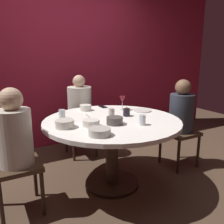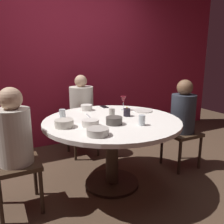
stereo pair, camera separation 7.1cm
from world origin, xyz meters
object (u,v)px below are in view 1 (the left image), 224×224
dining_table (112,132)px  candle_holder (127,112)px  cell_phone (103,107)px  wine_glass (122,100)px  bowl_rice_portion (86,108)px  seated_diner_left (15,138)px  seated_diner_right (181,113)px  cup_near_candle (112,113)px  seated_diner_back (80,107)px  cup_by_left_diner (62,114)px  cup_by_right_diner (142,120)px  bowl_salad_center (65,124)px  dinner_plate (142,111)px  bowl_sauce_side (100,132)px  bowl_small_white (115,121)px  bowl_serving_large (91,123)px

dining_table → candle_holder: candle_holder is taller
candle_holder → cell_phone: (-0.02, 0.55, -0.04)m
wine_glass → bowl_rice_portion: bearing=154.1°
seated_diner_left → seated_diner_right: seated_diner_left is taller
candle_holder → cup_near_candle: candle_holder is taller
wine_glass → seated_diner_back: bearing=117.1°
cup_by_left_diner → cup_by_right_diner: bearing=-45.2°
bowl_rice_portion → cell_phone: bearing=14.6°
seated_diner_left → bowl_salad_center: size_ratio=6.48×
seated_diner_right → candle_holder: size_ratio=10.55×
dinner_plate → cup_by_left_diner: (-0.95, 0.14, 0.04)m
bowl_rice_portion → cup_near_candle: (0.13, -0.44, 0.01)m
cup_near_candle → candle_holder: bearing=-14.1°
seated_diner_left → bowl_sauce_side: (0.63, -0.40, 0.07)m
cup_near_candle → bowl_small_white: bearing=-112.2°
wine_glass → bowl_serving_large: 0.77m
seated_diner_back → bowl_rice_portion: seated_diner_back is taller
dining_table → cup_by_left_diner: 0.57m
seated_diner_left → cell_phone: size_ratio=8.28×
dinner_plate → bowl_sauce_side: bearing=-146.2°
bowl_rice_portion → candle_holder: bearing=-58.2°
dining_table → candle_holder: (0.21, 0.05, 0.18)m
bowl_sauce_side → cup_near_candle: 0.62m
seated_diner_back → seated_diner_right: seated_diner_back is taller
wine_glass → cup_by_left_diner: 0.78m
cup_near_candle → cup_by_right_diner: cup_by_right_diner is taller
seated_diner_right → bowl_salad_center: seated_diner_right is taller
cell_phone → cup_by_right_diner: 0.92m
bowl_salad_center → wine_glass: bearing=23.5°
seated_diner_right → cup_by_right_diner: (-0.84, -0.32, 0.10)m
wine_glass → dinner_plate: (0.18, -0.16, -0.12)m
seated_diner_left → seated_diner_right: (1.97, -0.00, -0.01)m
seated_diner_right → bowl_sauce_side: size_ratio=5.93×
seated_diner_left → cup_by_left_diner: 0.60m
cup_near_candle → bowl_serving_large: bearing=-148.0°
candle_holder → cup_by_right_diner: size_ratio=1.08×
candle_holder → bowl_serving_large: (-0.51, -0.17, -0.01)m
cup_by_right_diner → wine_glass: bearing=76.1°
candle_holder → bowl_salad_center: bearing=-172.9°
bowl_serving_large → cup_by_left_diner: size_ratio=1.72×
cup_by_right_diner → seated_diner_back: bearing=97.2°
cup_by_right_diner → cup_near_candle: bearing=106.3°
bowl_serving_large → cup_near_candle: bearing=32.0°
dining_table → cup_by_right_diner: bearing=-63.3°
bowl_rice_portion → cup_by_left_diner: cup_by_left_diner is taller
wine_glass → bowl_salad_center: size_ratio=0.98×
seated_diner_left → dinner_plate: seated_diner_left is taller
seated_diner_right → dinner_plate: size_ratio=5.10×
dining_table → seated_diner_left: size_ratio=1.25×
seated_diner_left → candle_holder: seated_diner_left is taller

